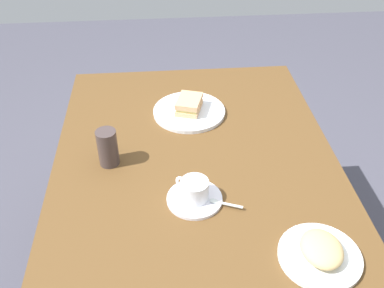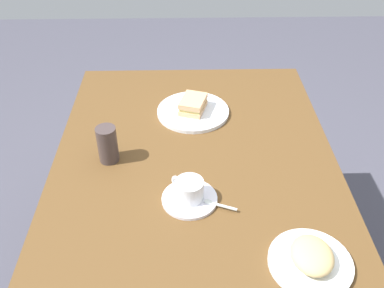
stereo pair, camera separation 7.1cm
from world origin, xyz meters
name	(u,v)px [view 2 (the right image)]	position (x,y,z in m)	size (l,w,h in m)	color
ground_plane	(194,285)	(0.00, 0.00, 0.00)	(6.00, 6.00, 0.00)	#454551
dining_table	(195,173)	(0.00, 0.00, 0.64)	(1.17, 0.91, 0.72)	brown
sandwich_plate	(194,112)	(-0.25, 0.00, 0.73)	(0.27, 0.27, 0.01)	white
sandwich_front	(194,104)	(-0.25, 0.00, 0.76)	(0.13, 0.11, 0.05)	tan
coffee_saucer	(190,199)	(0.21, -0.02, 0.73)	(0.16, 0.16, 0.01)	white
coffee_cup	(189,189)	(0.21, -0.02, 0.77)	(0.09, 0.09, 0.06)	white
spoon	(215,204)	(0.24, 0.05, 0.74)	(0.05, 0.10, 0.01)	silver
side_plate	(310,263)	(0.44, 0.27, 0.73)	(0.21, 0.21, 0.01)	white
side_food_pile	(312,255)	(0.44, 0.27, 0.76)	(0.13, 0.10, 0.04)	tan
drinking_glass	(107,144)	(0.02, -0.28, 0.78)	(0.06, 0.06, 0.12)	#423635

